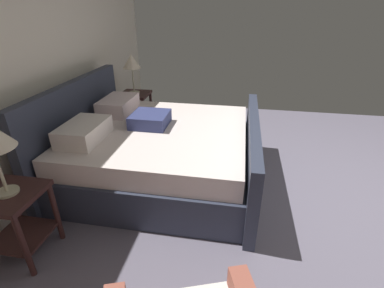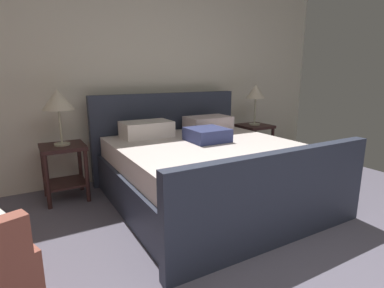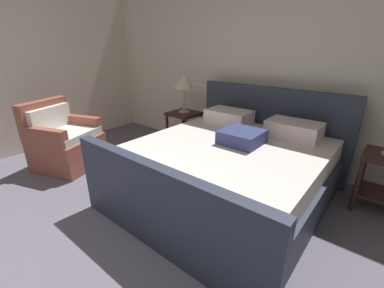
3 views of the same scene
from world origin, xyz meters
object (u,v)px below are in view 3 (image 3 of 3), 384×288
object	(u,v)px
table_lamp_left	(184,82)
nightstand_left	(184,124)
bed	(229,168)
armchair	(64,142)

from	to	relation	value
table_lamp_left	nightstand_left	bearing A→B (deg)	-82.87
bed	nightstand_left	world-z (taller)	bed
bed	armchair	world-z (taller)	bed
nightstand_left	armchair	distance (m)	1.74
table_lamp_left	armchair	bearing A→B (deg)	-118.98
armchair	nightstand_left	bearing A→B (deg)	61.02
table_lamp_left	armchair	xyz separation A→B (m)	(-0.84, -1.52, -0.72)
bed	armchair	size ratio (longest dim) A/B	2.27
nightstand_left	armchair	xyz separation A→B (m)	(-0.84, -1.52, -0.06)
nightstand_left	table_lamp_left	xyz separation A→B (m)	(-0.00, 0.00, 0.66)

